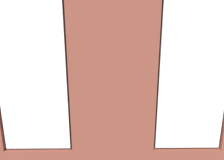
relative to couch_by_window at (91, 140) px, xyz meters
name	(u,v)px	position (x,y,z in m)	size (l,w,h in m)	color
ground_plane	(112,111)	(-0.39, -2.25, -0.38)	(6.41, 6.55, 0.10)	#99663D
brick_wall_with_windows	(113,83)	(-0.39, 0.65, 1.24)	(5.81, 0.30, 3.19)	brown
white_wall_right	(4,57)	(2.47, -2.05, 1.26)	(0.10, 5.55, 3.19)	white
couch_by_window	(91,140)	(0.00, 0.00, 0.00)	(1.88, 0.87, 0.80)	black
couch_left	(193,105)	(-2.59, -1.78, 0.00)	(0.96, 1.76, 0.80)	black
coffee_table	(113,99)	(-0.42, -2.14, 0.05)	(1.37, 0.73, 0.44)	tan
cup_ceramic	(126,94)	(-0.80, -2.27, 0.16)	(0.09, 0.09, 0.11)	#B23D38
remote_gray	(113,96)	(-0.42, -2.14, 0.12)	(0.05, 0.17, 0.02)	#59595B
media_console	(31,95)	(2.17, -2.76, -0.03)	(0.90, 0.42, 0.59)	black
tv_flatscreen	(28,73)	(2.17, -2.76, 0.67)	(1.23, 0.20, 0.81)	black
papasan_chair	(94,78)	(0.29, -4.38, 0.11)	(1.10, 1.10, 0.69)	olive
potted_plant_between_couches	(169,113)	(-1.39, -0.05, 0.51)	(1.06, 1.11, 1.38)	brown
potted_plant_near_tv	(37,91)	(1.61, -1.87, 0.37)	(1.25, 1.01, 1.16)	gray
potted_plant_corner_near_left	(170,69)	(-2.75, -4.53, 0.45)	(0.73, 0.79, 1.26)	gray
potted_plant_by_left_couch	(166,87)	(-2.19, -3.08, 0.11)	(0.42, 0.42, 0.64)	beige
potted_plant_beside_window_right	(20,131)	(1.22, 0.10, 0.24)	(0.52, 0.52, 0.90)	beige
potted_plant_mid_room_small	(128,89)	(-0.92, -3.02, 0.06)	(0.35, 0.35, 0.58)	#9E5638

